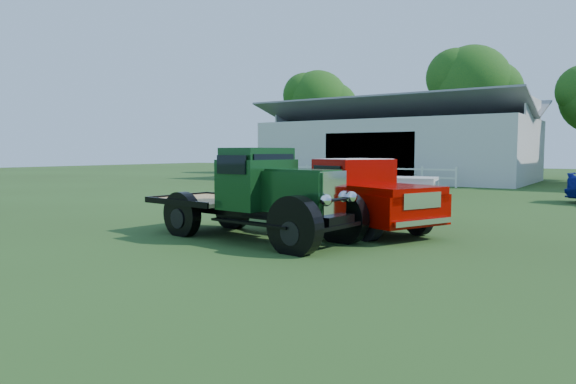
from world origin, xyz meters
The scene contains 8 objects.
ground centered at (0.00, 0.00, 0.00)m, with size 120.00×120.00×0.00m, color #243E17.
shed_left centered at (-7.00, 26.00, 2.80)m, with size 18.80×10.20×5.60m, color #B9B9B6, non-canonical shape.
fence_rail centered at (-8.00, 20.00, 0.60)m, with size 14.20×0.16×1.20m, color white, non-canonical shape.
tree_a centered at (-18.00, 33.00, 5.25)m, with size 6.30×6.30×10.50m, color #114213, non-canonical shape.
tree_b centered at (-4.00, 34.00, 5.75)m, with size 6.90×6.90×11.50m, color #114213, non-canonical shape.
vintage_flatbed centered at (-0.02, 0.08, 1.08)m, with size 5.45×2.16×2.16m, color #103717, non-canonical shape.
red_pickup centered at (1.22, 2.68, 0.95)m, with size 5.23×2.01×1.91m, color #8E0400, non-canonical shape.
white_pickup centered at (-0.42, 7.52, 0.86)m, with size 4.68×1.81×1.72m, color silver, non-canonical shape.
Camera 1 is at (7.47, -9.49, 2.07)m, focal length 32.00 mm.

